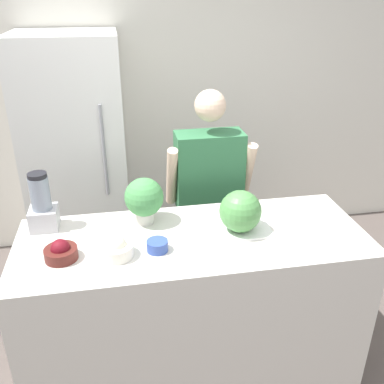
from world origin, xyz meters
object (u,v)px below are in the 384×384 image
object	(u,v)px
watermelon	(240,211)
bowl_cherries	(61,252)
blender	(42,206)
bowl_small_blue	(157,246)
potted_plant	(144,198)
refrigerator	(77,160)
person	(209,200)
bowl_cream	(116,248)

from	to	relation	value
watermelon	bowl_cherries	bearing A→B (deg)	-174.42
blender	bowl_small_blue	bearing A→B (deg)	-30.04
potted_plant	watermelon	bearing A→B (deg)	-22.10
refrigerator	bowl_cherries	bearing A→B (deg)	-89.76
person	potted_plant	world-z (taller)	person
bowl_cream	bowl_small_blue	world-z (taller)	bowl_cream
refrigerator	watermelon	size ratio (longest dim) A/B	8.24
bowl_cream	potted_plant	distance (m)	0.38
bowl_cream	potted_plant	bearing A→B (deg)	61.82
bowl_cream	blender	bearing A→B (deg)	137.32
watermelon	bowl_cream	xyz separation A→B (m)	(-0.67, -0.12, -0.08)
blender	potted_plant	xyz separation A→B (m)	(0.56, -0.04, 0.01)
refrigerator	bowl_small_blue	world-z (taller)	refrigerator
refrigerator	watermelon	distance (m)	1.60
blender	potted_plant	bearing A→B (deg)	-3.67
refrigerator	bowl_cream	world-z (taller)	refrigerator
potted_plant	bowl_cherries	bearing A→B (deg)	-146.08
watermelon	bowl_cream	world-z (taller)	watermelon
bowl_cherries	bowl_cream	size ratio (longest dim) A/B	0.93
bowl_cherries	potted_plant	xyz separation A→B (m)	(0.44, 0.29, 0.11)
watermelon	bowl_cream	distance (m)	0.69
bowl_small_blue	bowl_cherries	bearing A→B (deg)	178.52
bowl_cherries	potted_plant	bearing A→B (deg)	33.92
refrigerator	blender	world-z (taller)	refrigerator
refrigerator	bowl_cherries	size ratio (longest dim) A/B	11.58
blender	refrigerator	bearing A→B (deg)	83.96
watermelon	bowl_small_blue	xyz separation A→B (m)	(-0.46, -0.10, -0.10)
bowl_cream	watermelon	bearing A→B (deg)	9.79
watermelon	potted_plant	distance (m)	0.54
person	bowl_cream	world-z (taller)	person
bowl_cream	bowl_small_blue	distance (m)	0.21
bowl_cherries	refrigerator	bearing A→B (deg)	90.24
bowl_cream	bowl_small_blue	bearing A→B (deg)	3.22
refrigerator	blender	bearing A→B (deg)	-96.04
watermelon	potted_plant	world-z (taller)	potted_plant
person	bowl_small_blue	xyz separation A→B (m)	(-0.44, -0.80, 0.18)
watermelon	blender	xyz separation A→B (m)	(-1.06, 0.24, 0.01)
person	potted_plant	xyz separation A→B (m)	(-0.48, -0.49, 0.30)
refrigerator	potted_plant	distance (m)	1.18
bowl_cream	refrigerator	bearing A→B (deg)	101.02
refrigerator	bowl_cream	distance (m)	1.43
person	bowl_cherries	world-z (taller)	person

